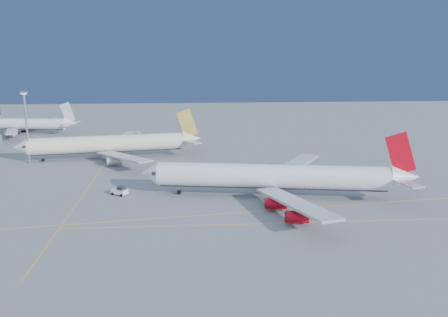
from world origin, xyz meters
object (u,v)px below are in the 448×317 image
airliner_etihad (112,144)px  pushback_tug (120,191)px  airliner_virgin (278,177)px  airliner_third (20,124)px  light_mast (26,121)px

airliner_etihad → pushback_tug: bearing=-88.6°
airliner_virgin → airliner_third: bearing=142.2°
airliner_third → light_mast: size_ratio=2.25×
pushback_tug → light_mast: bearing=164.2°
airliner_virgin → light_mast: (-79.42, 47.13, 9.15)m
pushback_tug → light_mast: (-36.70, 42.12, 13.57)m
airliner_third → pushback_tug: 122.63m
light_mast → airliner_third: bearing=109.8°
pushback_tug → light_mast: light_mast is taller
airliner_virgin → light_mast: 92.81m
airliner_virgin → light_mast: size_ratio=2.99×
airliner_virgin → pushback_tug: airliner_virgin is taller
light_mast → airliner_virgin: bearing=-30.7°
airliner_etihad → pushback_tug: size_ratio=13.86×
airliner_etihad → pushback_tug: 49.22m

